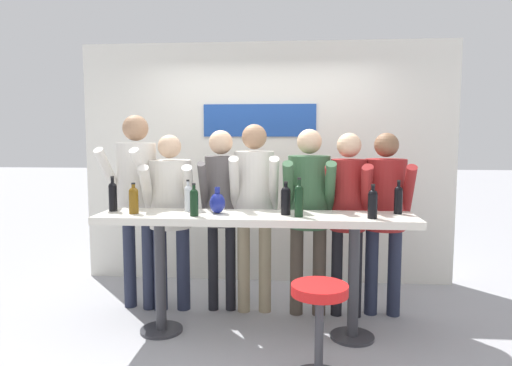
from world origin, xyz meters
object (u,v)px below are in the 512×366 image
at_px(tasting_table, 255,234).
at_px(wine_bottle_7, 188,197).
at_px(person_far_left, 136,189).
at_px(bar_stool, 319,318).
at_px(wine_bottle_3, 299,199).
at_px(person_center_left, 221,198).
at_px(wine_bottle_2, 134,199).
at_px(person_far_right, 385,204).
at_px(wine_bottle_0, 398,198).
at_px(person_left, 170,204).
at_px(person_center_right, 309,202).
at_px(wine_bottle_4, 373,202).
at_px(wine_bottle_5, 113,195).
at_px(wine_bottle_6, 286,199).
at_px(decorative_vase, 217,203).
at_px(person_center, 254,197).
at_px(person_right, 348,203).
at_px(wine_bottle_1, 194,201).

distance_m(tasting_table, wine_bottle_7, 0.66).
relative_size(person_far_left, wine_bottle_7, 6.86).
relative_size(bar_stool, wine_bottle_3, 2.17).
bearing_deg(person_center_left, wine_bottle_2, -142.45).
xyz_separation_m(bar_stool, person_far_left, (-1.66, 1.21, 0.71)).
height_order(person_far_right, wine_bottle_2, person_far_right).
bearing_deg(wine_bottle_3, wine_bottle_0, 13.80).
distance_m(person_left, person_center_right, 1.29).
bearing_deg(wine_bottle_0, wine_bottle_2, -175.76).
bearing_deg(person_center_right, wine_bottle_7, -158.41).
bearing_deg(person_left, person_center_right, -8.34).
distance_m(wine_bottle_4, wine_bottle_5, 2.15).
bearing_deg(wine_bottle_4, person_left, 161.03).
relative_size(bar_stool, wine_bottle_6, 2.49).
height_order(wine_bottle_2, decorative_vase, wine_bottle_2).
height_order(tasting_table, person_center, person_center).
bearing_deg(person_center, decorative_vase, -123.06).
xyz_separation_m(bar_stool, person_center, (-0.54, 1.21, 0.65)).
bearing_deg(wine_bottle_3, wine_bottle_7, 168.95).
height_order(tasting_table, wine_bottle_2, wine_bottle_2).
distance_m(person_center, person_right, 0.86).
bearing_deg(wine_bottle_3, wine_bottle_4, -3.26).
relative_size(person_center_left, wine_bottle_3, 5.50).
xyz_separation_m(person_center, person_far_right, (1.19, 0.02, -0.06)).
distance_m(bar_stool, decorative_vase, 1.27).
bearing_deg(person_left, person_right, -8.50).
xyz_separation_m(person_left, person_center, (0.79, 0.02, 0.07)).
height_order(person_left, person_right, person_right).
relative_size(wine_bottle_0, wine_bottle_5, 0.93).
distance_m(wine_bottle_3, wine_bottle_4, 0.57).
bearing_deg(person_right, wine_bottle_4, -70.21).
relative_size(person_far_left, wine_bottle_4, 6.93).
distance_m(person_left, wine_bottle_3, 1.33).
xyz_separation_m(person_far_left, wine_bottle_2, (0.17, -0.56, -0.01)).
xyz_separation_m(wine_bottle_1, wine_bottle_5, (-0.74, 0.18, 0.01)).
bearing_deg(wine_bottle_1, person_right, 24.54).
distance_m(person_left, wine_bottle_2, 0.57).
bearing_deg(wine_bottle_6, wine_bottle_7, 173.27).
distance_m(person_far_left, person_center_right, 1.63).
height_order(tasting_table, bar_stool, tasting_table).
distance_m(person_center, wine_bottle_3, 0.72).
height_order(wine_bottle_1, wine_bottle_3, wine_bottle_3).
distance_m(bar_stool, person_far_right, 1.51).
relative_size(person_center_right, person_far_right, 1.02).
height_order(bar_stool, wine_bottle_3, wine_bottle_3).
relative_size(person_left, wine_bottle_1, 6.34).
bearing_deg(person_center_right, wine_bottle_1, -145.91).
xyz_separation_m(bar_stool, wine_bottle_2, (-1.49, 0.66, 0.70)).
height_order(person_far_left, person_right, person_far_left).
bearing_deg(person_center_left, wine_bottle_4, -30.41).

